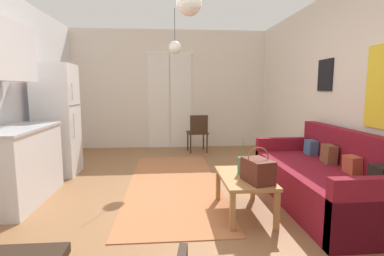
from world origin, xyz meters
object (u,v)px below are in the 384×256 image
object	(u,v)px
handbag	(258,170)
pendant_lamp_near	(189,3)
refrigerator	(57,120)
pendant_lamp_far	(175,47)
couch	(326,181)
accent_chair	(198,131)
bamboo_vase	(242,166)
coffee_table	(244,181)

from	to	relation	value
handbag	pendant_lamp_near	world-z (taller)	pendant_lamp_near
handbag	refrigerator	world-z (taller)	refrigerator
handbag	pendant_lamp_near	xyz separation A→B (m)	(-0.69, 0.15, 1.66)
handbag	pendant_lamp_far	size ratio (longest dim) A/B	0.51
couch	accent_chair	distance (m)	3.28
bamboo_vase	pendant_lamp_near	distance (m)	1.79
coffee_table	bamboo_vase	size ratio (longest dim) A/B	2.15
couch	handbag	bearing A→B (deg)	-158.33
coffee_table	pendant_lamp_near	distance (m)	1.94
pendant_lamp_near	pendant_lamp_far	distance (m)	2.12
handbag	accent_chair	xyz separation A→B (m)	(-0.26, 3.42, -0.09)
bamboo_vase	pendant_lamp_far	distance (m)	2.60
accent_chair	bamboo_vase	bearing A→B (deg)	87.15
bamboo_vase	pendant_lamp_near	size ratio (longest dim) A/B	0.67
coffee_table	bamboo_vase	distance (m)	0.17
couch	accent_chair	xyz separation A→B (m)	(-1.20, 3.05, 0.18)
bamboo_vase	refrigerator	xyz separation A→B (m)	(-2.57, 1.68, 0.35)
refrigerator	handbag	bearing A→B (deg)	-36.53
handbag	pendant_lamp_near	bearing A→B (deg)	167.31
handbag	pendant_lamp_near	distance (m)	1.80
bamboo_vase	couch	bearing A→B (deg)	4.70
couch	coffee_table	bearing A→B (deg)	-171.67
bamboo_vase	accent_chair	distance (m)	3.14
coffee_table	pendant_lamp_far	xyz separation A→B (m)	(-0.70, 2.04, 1.70)
pendant_lamp_far	coffee_table	bearing A→B (deg)	-71.12
bamboo_vase	handbag	world-z (taller)	bamboo_vase
bamboo_vase	pendant_lamp_near	xyz separation A→B (m)	(-0.60, -0.14, 1.68)
bamboo_vase	pendant_lamp_far	size ratio (longest dim) A/B	0.55
accent_chair	pendant_lamp_far	world-z (taller)	pendant_lamp_far
accent_chair	refrigerator	bearing A→B (deg)	25.21
accent_chair	couch	bearing A→B (deg)	105.49
coffee_table	refrigerator	xyz separation A→B (m)	(-2.58, 1.74, 0.51)
refrigerator	pendant_lamp_far	world-z (taller)	pendant_lamp_far
bamboo_vase	pendant_lamp_far	xyz separation A→B (m)	(-0.69, 1.98, 1.54)
couch	accent_chair	size ratio (longest dim) A/B	2.56
pendant_lamp_far	accent_chair	bearing A→B (deg)	66.09
bamboo_vase	refrigerator	size ratio (longest dim) A/B	0.24
pendant_lamp_near	accent_chair	bearing A→B (deg)	82.56
pendant_lamp_near	handbag	bearing A→B (deg)	-12.69
refrigerator	bamboo_vase	bearing A→B (deg)	-33.13
refrigerator	accent_chair	xyz separation A→B (m)	(2.40, 1.46, -0.41)
refrigerator	accent_chair	bearing A→B (deg)	31.26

